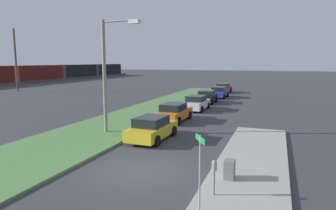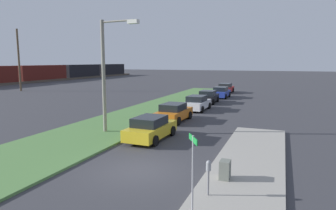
# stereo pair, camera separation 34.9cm
# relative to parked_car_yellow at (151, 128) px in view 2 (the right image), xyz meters

# --- Properties ---
(ground) EXTENTS (300.00, 300.00, 0.00)m
(ground) POSITION_rel_parked_car_yellow_xyz_m (-5.13, -1.75, -0.72)
(ground) COLOR #38383D
(grass_median) EXTENTS (60.00, 6.00, 0.12)m
(grass_median) POSITION_rel_parked_car_yellow_xyz_m (4.87, 4.36, -0.66)
(grass_median) COLOR #517F42
(grass_median) RESTS_ON ground
(sidewalk_curb) EXTENTS (24.00, 3.20, 0.14)m
(sidewalk_curb) POSITION_rel_parked_car_yellow_xyz_m (-7.13, -6.25, -0.65)
(sidewalk_curb) COLOR #9E998E
(sidewalk_curb) RESTS_ON ground
(parked_car_yellow) EXTENTS (4.35, 2.12, 1.47)m
(parked_car_yellow) POSITION_rel_parked_car_yellow_xyz_m (0.00, 0.00, 0.00)
(parked_car_yellow) COLOR gold
(parked_car_yellow) RESTS_ON ground
(parked_car_orange) EXTENTS (4.36, 2.13, 1.47)m
(parked_car_orange) POSITION_rel_parked_car_yellow_xyz_m (5.96, 0.64, 0.00)
(parked_car_orange) COLOR orange
(parked_car_orange) RESTS_ON ground
(parked_car_white) EXTENTS (4.34, 2.09, 1.47)m
(parked_car_white) POSITION_rel_parked_car_yellow_xyz_m (12.02, 0.36, 0.00)
(parked_car_white) COLOR silver
(parked_car_white) RESTS_ON ground
(parked_car_black) EXTENTS (4.33, 2.07, 1.47)m
(parked_car_black) POSITION_rel_parked_car_yellow_xyz_m (17.55, 0.58, 0.00)
(parked_car_black) COLOR black
(parked_car_black) RESTS_ON ground
(parked_car_blue) EXTENTS (4.32, 2.06, 1.47)m
(parked_car_blue) POSITION_rel_parked_car_yellow_xyz_m (23.13, 0.15, 0.00)
(parked_car_blue) COLOR #23389E
(parked_car_blue) RESTS_ON ground
(parked_car_red) EXTENTS (4.39, 2.19, 1.47)m
(parked_car_red) POSITION_rel_parked_car_yellow_xyz_m (29.77, 0.75, 0.00)
(parked_car_red) COLOR red
(parked_car_red) RESTS_ON ground
(parking_meter) EXTENTS (0.18, 0.18, 1.42)m
(parking_meter) POSITION_rel_parked_car_yellow_xyz_m (-6.74, -5.27, 0.33)
(parking_meter) COLOR slate
(parking_meter) RESTS_ON ground
(utility_box) EXTENTS (0.55, 0.40, 0.90)m
(utility_box) POSITION_rel_parked_car_yellow_xyz_m (-5.04, -5.55, -0.27)
(utility_box) COLOR slate
(utility_box) RESTS_ON ground
(street_sign) EXTENTS (0.78, 0.50, 2.60)m
(street_sign) POSITION_rel_parked_car_yellow_xyz_m (-8.04, -5.08, 0.99)
(street_sign) COLOR #99999E
(street_sign) RESTS_ON ground
(streetlight) EXTENTS (0.55, 2.87, 7.50)m
(streetlight) POSITION_rel_parked_car_yellow_xyz_m (0.40, 3.25, 3.67)
(streetlight) COLOR gray
(streetlight) RESTS_ON ground
(distant_utility_pole) EXTENTS (0.30, 0.30, 10.00)m
(distant_utility_pole) POSITION_rel_parked_car_yellow_xyz_m (20.39, 32.60, 4.28)
(distant_utility_pole) COLOR brown
(distant_utility_pole) RESTS_ON ground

